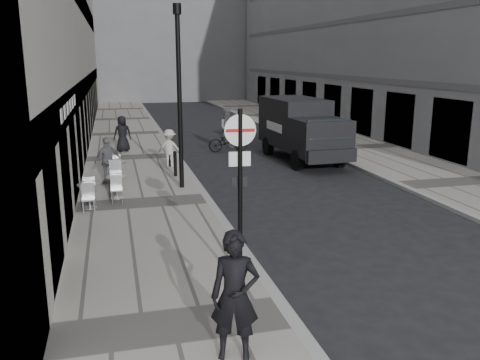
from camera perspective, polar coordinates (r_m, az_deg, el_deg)
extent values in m
cube|color=gray|center=(23.45, -11.93, 2.41)|extent=(4.00, 60.00, 0.12)
cube|color=gray|center=(26.24, 12.85, 3.53)|extent=(4.00, 60.00, 0.12)
imported|color=black|center=(7.55, -0.56, -12.92)|extent=(0.82, 0.66, 1.97)
cylinder|color=black|center=(9.63, 0.01, -2.26)|extent=(0.09, 0.09, 3.45)
cylinder|color=white|center=(9.36, 0.01, 5.61)|extent=(0.59, 0.08, 0.59)
cube|color=#B21414|center=(9.34, 0.04, 5.59)|extent=(0.54, 0.05, 0.06)
cube|color=white|center=(9.48, -0.03, 2.39)|extent=(0.42, 0.06, 0.28)
cylinder|color=black|center=(17.18, -6.80, 8.66)|extent=(0.16, 0.16, 5.83)
cylinder|color=black|center=(17.19, -7.09, 18.54)|extent=(0.27, 0.27, 0.34)
cylinder|color=black|center=(19.26, -7.28, 1.75)|extent=(0.12, 0.12, 0.90)
cylinder|color=black|center=(21.03, -7.88, 2.66)|extent=(0.11, 0.11, 0.85)
cylinder|color=black|center=(20.80, 6.50, 2.24)|extent=(0.33, 0.86, 0.85)
cylinder|color=black|center=(21.59, 11.07, 2.49)|extent=(0.33, 0.86, 0.85)
cylinder|color=black|center=(24.11, 3.17, 3.86)|extent=(0.33, 0.86, 0.85)
cylinder|color=black|center=(24.79, 7.24, 4.04)|extent=(0.33, 0.86, 0.85)
cube|color=black|center=(23.48, 6.07, 6.55)|extent=(2.28, 3.90, 2.12)
cube|color=black|center=(20.93, 9.04, 4.74)|extent=(2.20, 1.99, 1.48)
cube|color=#1E2328|center=(20.17, 10.06, 5.58)|extent=(1.87, 0.45, 0.78)
imported|color=black|center=(24.83, -1.33, 4.37)|extent=(1.96, 0.71, 1.03)
imported|color=#5E5D63|center=(24.74, -1.34, 5.80)|extent=(0.95, 0.75, 1.94)
imported|color=slate|center=(18.50, -14.63, 2.14)|extent=(1.05, 0.78, 1.66)
imported|color=beige|center=(20.98, -7.91, 3.57)|extent=(1.12, 0.85, 1.53)
imported|color=black|center=(24.80, -13.06, 5.09)|extent=(0.91, 0.68, 1.70)
cylinder|color=#B6B5B8|center=(15.77, -16.49, -2.98)|extent=(0.42, 0.42, 0.03)
cylinder|color=#B6B5B8|center=(15.68, -16.58, -1.76)|extent=(0.06, 0.06, 0.71)
cylinder|color=#B6B5B8|center=(15.59, -16.67, -0.51)|extent=(0.67, 0.67, 0.03)
cylinder|color=silver|center=(16.64, -13.64, -1.95)|extent=(0.41, 0.41, 0.03)
cylinder|color=silver|center=(16.56, -13.70, -0.82)|extent=(0.06, 0.06, 0.69)
cylinder|color=silver|center=(16.48, -13.77, 0.34)|extent=(0.65, 0.65, 0.03)
cylinder|color=#ACACAE|center=(18.49, -13.73, -0.40)|extent=(0.47, 0.47, 0.03)
cylinder|color=#ACACAE|center=(18.41, -13.79, 0.78)|extent=(0.06, 0.06, 0.79)
cylinder|color=#ACACAE|center=(18.33, -13.86, 1.98)|extent=(0.75, 0.75, 0.03)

